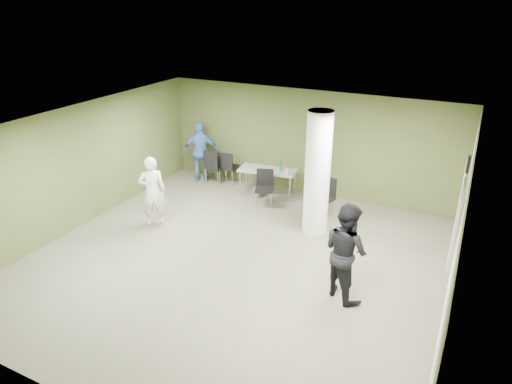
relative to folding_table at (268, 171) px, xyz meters
The scene contains 17 objects.
floor 3.52m from the folding_table, 76.39° to the right, with size 8.00×8.00×0.00m, color #525241.
ceiling 4.06m from the folding_table, 76.39° to the right, with size 8.00×8.00×0.00m, color white.
wall_back 1.27m from the folding_table, 38.39° to the left, with size 8.00×0.02×2.80m, color #444F25.
wall_left 4.69m from the folding_table, 133.52° to the right, with size 0.02×8.00×2.80m, color #444F25.
wall_right_cream 5.91m from the folding_table, 34.89° to the right, with size 0.02×8.00×2.80m, color beige.
column 2.38m from the folding_table, 36.80° to the right, with size 0.56×0.56×2.80m, color silver.
whiteboard 5.27m from the folding_table, 24.48° to the right, with size 0.05×2.30×1.30m.
wall_clock 5.47m from the folding_table, 24.48° to the right, with size 0.06×0.32×0.32m.
folding_table is the anchor object (origin of this frame).
wastebasket 0.63m from the folding_table, 125.46° to the right, with size 0.24×0.24×0.28m, color #4C4C4C.
chair_back_left 1.69m from the folding_table, behind, with size 0.55×0.55×1.00m.
chair_back_right 1.40m from the folding_table, behind, with size 0.52×0.52×0.95m.
chair_table_left 0.62m from the folding_table, 73.60° to the right, with size 0.59×0.59×0.92m.
chair_table_right 1.85m from the folding_table, 17.72° to the right, with size 0.59×0.59×0.98m.
woman_white 3.21m from the folding_table, 121.63° to the right, with size 0.61×0.40×1.67m, color silver.
man_black 4.65m from the folding_table, 48.23° to the right, with size 0.88×0.69×1.81m, color black.
man_blue 2.14m from the folding_table, behind, with size 1.03×0.43×1.77m, color #4465AA.
Camera 1 is at (3.92, -6.94, 5.03)m, focal length 32.00 mm.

